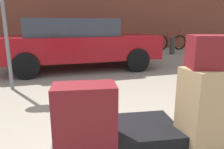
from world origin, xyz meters
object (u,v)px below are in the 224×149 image
object	(u,v)px
suitcase_maroon_stacked_top	(85,129)
bollard_kerb_near	(139,47)
duffel_bag_maroon_topmost_pile	(211,52)
bollard_kerb_far	(194,46)
bollard_kerb_mid	(172,46)
suitcase_black_rear_left	(143,139)
no_parking_sign	(4,13)
parked_car	(78,43)
bicycle_leaning	(171,42)
suitcase_tan_rear_right	(204,115)

from	to	relation	value
suitcase_maroon_stacked_top	bollard_kerb_near	world-z (taller)	suitcase_maroon_stacked_top
duffel_bag_maroon_topmost_pile	bollard_kerb_far	world-z (taller)	duffel_bag_maroon_topmost_pile
bollard_kerb_mid	suitcase_black_rear_left	bearing A→B (deg)	-117.34
bollard_kerb_near	no_parking_sign	distance (m)	5.72
parked_car	bicycle_leaning	bearing A→B (deg)	38.42
duffel_bag_maroon_topmost_pile	parked_car	world-z (taller)	parked_car
suitcase_tan_rear_right	bollard_kerb_near	distance (m)	7.37
bicycle_leaning	bollard_kerb_mid	bearing A→B (deg)	-112.41
suitcase_black_rear_left	duffel_bag_maroon_topmost_pile	xyz separation A→B (m)	(0.39, -0.14, 0.67)
bicycle_leaning	bollard_kerb_far	bearing A→B (deg)	-71.96
suitcase_maroon_stacked_top	suitcase_tan_rear_right	bearing A→B (deg)	0.74
suitcase_tan_rear_right	bollard_kerb_far	size ratio (longest dim) A/B	0.96
suitcase_black_rear_left	bicycle_leaning	bearing A→B (deg)	64.60
bollard_kerb_near	bollard_kerb_mid	xyz separation A→B (m)	(1.46, 0.00, 0.00)
suitcase_maroon_stacked_top	parked_car	size ratio (longest dim) A/B	0.13
suitcase_tan_rear_right	bicycle_leaning	size ratio (longest dim) A/B	0.38
suitcase_maroon_stacked_top	no_parking_sign	bearing A→B (deg)	115.20
no_parking_sign	suitcase_tan_rear_right	bearing A→B (deg)	-55.67
suitcase_tan_rear_right	no_parking_sign	world-z (taller)	no_parking_sign
suitcase_tan_rear_right	no_parking_sign	size ratio (longest dim) A/B	0.28
suitcase_black_rear_left	no_parking_sign	distance (m)	3.64
suitcase_maroon_stacked_top	duffel_bag_maroon_topmost_pile	bearing A→B (deg)	0.74
duffel_bag_maroon_topmost_pile	bicycle_leaning	world-z (taller)	duffel_bag_maroon_topmost_pile
suitcase_black_rear_left	bollard_kerb_mid	world-z (taller)	bollard_kerb_mid
suitcase_tan_rear_right	bicycle_leaning	bearing A→B (deg)	56.23
bollard_kerb_far	no_parking_sign	world-z (taller)	no_parking_sign
suitcase_black_rear_left	bollard_kerb_mid	size ratio (longest dim) A/B	0.71
parked_car	bollard_kerb_far	xyz separation A→B (m)	(5.02, 2.22, -0.41)
suitcase_maroon_stacked_top	bicycle_leaning	distance (m)	9.70
bicycle_leaning	bollard_kerb_near	bearing A→B (deg)	-145.54
bollard_kerb_near	bollard_kerb_far	distance (m)	2.49
suitcase_tan_rear_right	bollard_kerb_near	xyz separation A→B (m)	(1.77, 7.15, -0.33)
suitcase_tan_rear_right	suitcase_black_rear_left	world-z (taller)	suitcase_tan_rear_right
suitcase_tan_rear_right	duffel_bag_maroon_topmost_pile	world-z (taller)	duffel_bag_maroon_topmost_pile
suitcase_black_rear_left	bollard_kerb_mid	distance (m)	7.89
parked_car	bollard_kerb_mid	bearing A→B (deg)	29.15
bollard_kerb_far	bicycle_leaning	bearing A→B (deg)	108.04
duffel_bag_maroon_topmost_pile	suitcase_tan_rear_right	bearing A→B (deg)	-79.09
duffel_bag_maroon_topmost_pile	bicycle_leaning	bearing A→B (deg)	76.91
suitcase_black_rear_left	suitcase_maroon_stacked_top	bearing A→B (deg)	-163.40
suitcase_tan_rear_right	bicycle_leaning	world-z (taller)	suitcase_tan_rear_right
duffel_bag_maroon_topmost_pile	bollard_kerb_near	xyz separation A→B (m)	(1.77, 7.15, -0.77)
suitcase_maroon_stacked_top	bollard_kerb_far	distance (m)	8.76
bollard_kerb_near	bollard_kerb_far	size ratio (longest dim) A/B	1.00
suitcase_tan_rear_right	bollard_kerb_mid	world-z (taller)	suitcase_tan_rear_right
suitcase_maroon_stacked_top	duffel_bag_maroon_topmost_pile	size ratio (longest dim) A/B	2.15
duffel_bag_maroon_topmost_pile	bollard_kerb_near	distance (m)	7.41
parked_car	bollard_kerb_mid	distance (m)	4.59
duffel_bag_maroon_topmost_pile	no_parking_sign	distance (m)	3.83
bollard_kerb_mid	bollard_kerb_far	bearing A→B (deg)	0.00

